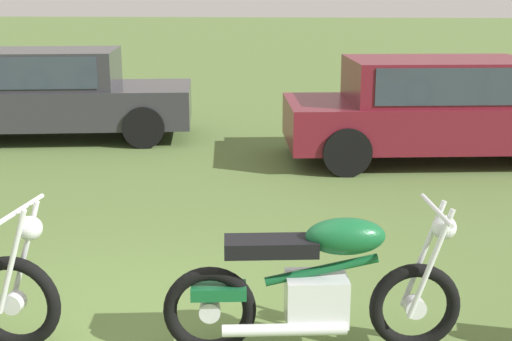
% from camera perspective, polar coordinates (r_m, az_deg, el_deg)
% --- Properties ---
extents(motorcycle_green, '(1.97, 0.69, 1.02)m').
position_cam_1_polar(motorcycle_green, '(4.64, 5.04, -9.29)').
color(motorcycle_green, black).
rests_on(motorcycle_green, ground).
extents(car_charcoal, '(4.76, 2.41, 1.43)m').
position_cam_1_polar(car_charcoal, '(11.79, -16.92, 6.34)').
color(car_charcoal, '#2D2D33').
rests_on(car_charcoal, ground).
extents(car_burgundy, '(4.67, 2.30, 1.43)m').
position_cam_1_polar(car_burgundy, '(10.15, 14.99, 5.25)').
color(car_burgundy, maroon).
rests_on(car_burgundy, ground).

